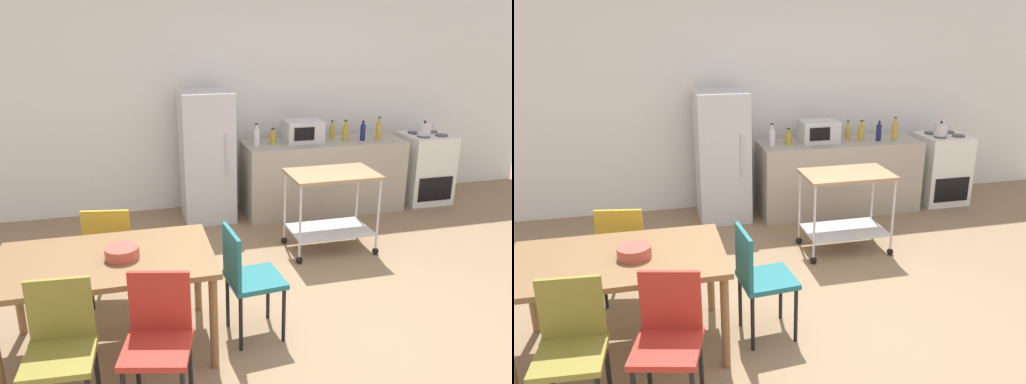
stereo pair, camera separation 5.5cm
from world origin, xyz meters
TOP-DOWN VIEW (x-y plane):
  - ground_plane at (0.00, 0.00)m, footprint 12.00×12.00m
  - back_wall at (0.00, 3.20)m, footprint 8.40×0.12m
  - kitchen_counter at (0.90, 2.60)m, footprint 2.00×0.64m
  - dining_table at (-1.68, 0.22)m, footprint 1.50×0.90m
  - chair_red at (-1.38, -0.47)m, footprint 0.49×0.49m
  - chair_olive at (-1.94, -0.42)m, footprint 0.43×0.43m
  - chair_teal at (-0.68, 0.14)m, footprint 0.43×0.43m
  - chair_mustard at (-1.66, 0.91)m, footprint 0.46×0.46m
  - stove_oven at (2.35, 2.62)m, footprint 0.60×0.61m
  - refrigerator at (-0.55, 2.70)m, footprint 0.60×0.63m
  - kitchen_cart at (0.54, 1.46)m, footprint 0.91×0.57m
  - bottle_wine at (0.03, 2.57)m, footprint 0.08×0.08m
  - bottle_sparkling_water at (0.24, 2.60)m, footprint 0.08×0.08m
  - microwave at (0.64, 2.66)m, footprint 0.46×0.35m
  - bottle_sesame_oil at (1.03, 2.68)m, footprint 0.06×0.06m
  - bottle_soy_sauce at (1.17, 2.58)m, footprint 0.08×0.08m
  - bottle_vinegar at (1.38, 2.53)m, footprint 0.06×0.06m
  - bottle_hot_sauce at (1.58, 2.50)m, footprint 0.06×0.06m
  - fruit_bowl at (-1.56, 0.18)m, footprint 0.24×0.24m
  - kettle at (2.23, 2.52)m, footprint 0.24×0.17m

SIDE VIEW (x-z plane):
  - ground_plane at x=0.00m, z-range 0.00..0.00m
  - kitchen_counter at x=0.90m, z-range 0.00..0.90m
  - stove_oven at x=2.35m, z-range -0.01..0.91m
  - chair_red at x=-1.38m, z-range 0.07..0.96m
  - chair_olive at x=-1.94m, z-range 0.07..0.96m
  - chair_teal at x=-0.68m, z-range 0.07..0.96m
  - chair_mustard at x=-1.66m, z-range 0.07..0.96m
  - kitchen_cart at x=0.54m, z-range 0.15..1.00m
  - dining_table at x=-1.68m, z-range 0.30..1.05m
  - refrigerator at x=-0.55m, z-range 0.00..1.55m
  - fruit_bowl at x=-1.56m, z-range 0.75..0.83m
  - bottle_sparkling_water at x=0.24m, z-range 0.88..1.08m
  - bottle_sesame_oil at x=1.03m, z-range 0.87..1.11m
  - bottle_soy_sauce at x=1.17m, z-range 0.87..1.13m
  - kettle at x=2.23m, z-range 0.91..1.10m
  - bottle_vinegar at x=1.38m, z-range 0.88..1.13m
  - bottle_wine at x=0.03m, z-range 0.88..1.14m
  - bottle_hot_sauce at x=1.58m, z-range 0.87..1.16m
  - microwave at x=0.64m, z-range 0.90..1.16m
  - back_wall at x=0.00m, z-range 0.00..2.90m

